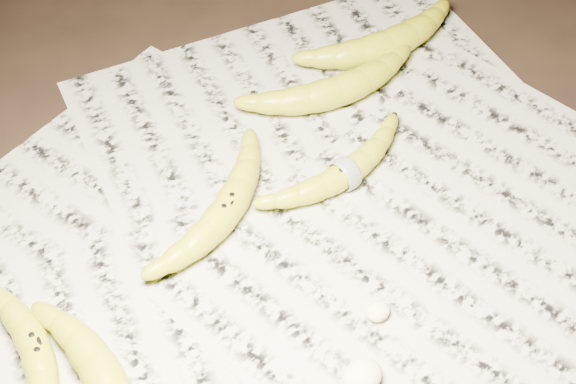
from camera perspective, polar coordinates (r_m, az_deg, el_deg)
ground at (r=0.89m, az=1.45°, el=-3.16°), size 3.00×3.00×0.00m
newspaper_patch at (r=0.87m, az=-0.81°, el=-3.79°), size 0.90×0.70×0.01m
banana_left_a at (r=0.82m, az=-17.57°, el=-10.60°), size 0.08×0.19×0.03m
banana_center at (r=0.88m, az=-4.38°, el=-1.10°), size 0.21×0.14×0.04m
banana_taped at (r=0.92m, az=4.09°, el=1.45°), size 0.19×0.05×0.03m
banana_upper_a at (r=1.01m, az=3.48°, el=7.32°), size 0.22×0.11×0.04m
banana_upper_b at (r=1.08m, az=7.05°, el=10.49°), size 0.21×0.10×0.04m
measuring_tape at (r=0.92m, az=4.09°, el=1.45°), size 0.00×0.04×0.04m
flesh_chunk_a at (r=0.78m, az=5.32°, el=-12.76°), size 0.04×0.03×0.02m
flesh_chunk_c at (r=0.82m, az=6.46°, el=-8.30°), size 0.03×0.02×0.02m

